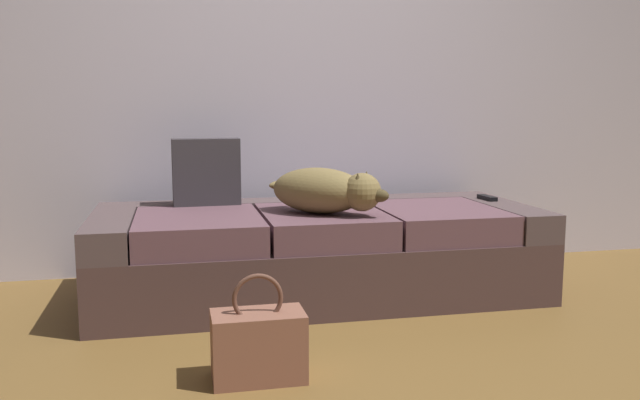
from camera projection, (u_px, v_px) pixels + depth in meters
The scene contains 7 objects.
ground_plane at pixel (385, 382), 2.28m from camera, with size 10.00×10.00×0.00m, color brown.
back_wall at pixel (294, 25), 3.77m from camera, with size 6.40×0.10×2.80m, color silver.
couch at pixel (318, 252), 3.31m from camera, with size 2.17×0.91×0.44m.
dog_tan at pixel (326, 191), 3.12m from camera, with size 0.56×0.51×0.22m.
tv_remote at pixel (487, 198), 3.59m from camera, with size 0.04×0.15×0.02m, color black.
throw_pillow at pixel (206, 172), 3.39m from camera, with size 0.34×0.12×0.34m, color #383439.
handbag at pixel (258, 345), 2.29m from camera, with size 0.32×0.18×0.38m.
Camera 1 is at (-0.68, -2.07, 0.94)m, focal length 37.19 mm.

